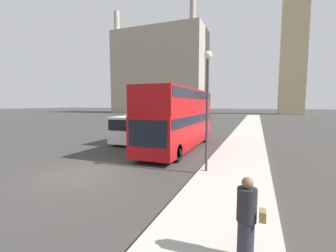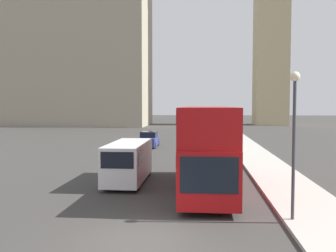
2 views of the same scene
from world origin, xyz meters
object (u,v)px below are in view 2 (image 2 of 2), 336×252
(white_van, at_px, (128,161))
(parked_sedan, at_px, (149,140))
(street_lamp, at_px, (294,122))
(red_double_decker_bus, at_px, (207,144))

(white_van, xyz_separation_m, parked_sedan, (-1.34, 17.94, -0.48))
(street_lamp, bearing_deg, parked_sedan, 109.65)
(red_double_decker_bus, distance_m, street_lamp, 6.07)
(red_double_decker_bus, bearing_deg, street_lamp, -58.93)
(white_van, height_order, parked_sedan, white_van)
(white_van, bearing_deg, street_lamp, -41.48)
(white_van, distance_m, street_lamp, 10.21)
(red_double_decker_bus, height_order, white_van, red_double_decker_bus)
(red_double_decker_bus, relative_size, parked_sedan, 2.21)
(street_lamp, distance_m, parked_sedan, 26.18)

